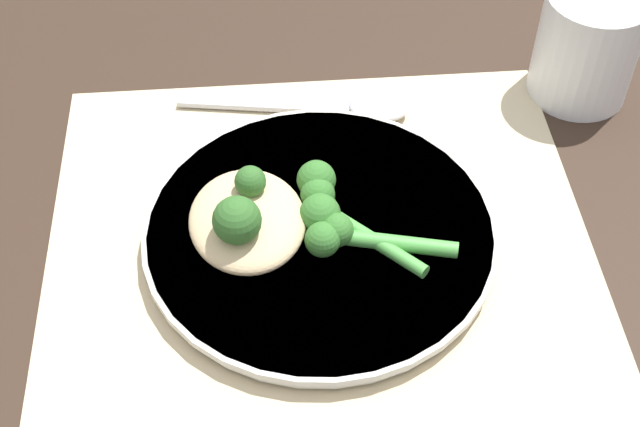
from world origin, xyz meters
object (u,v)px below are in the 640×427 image
object	(u,v)px
chicken_fillet	(247,223)
spoon	(349,107)
broccoli_stalk_right	(323,195)
broccoli_stalk_rear	(340,229)
plate	(320,233)
water_glass	(587,46)

from	to	relation	value
chicken_fillet	spoon	world-z (taller)	chicken_fillet
broccoli_stalk_right	broccoli_stalk_rear	bearing A→B (deg)	-120.45
broccoli_stalk_right	broccoli_stalk_rear	size ratio (longest dim) A/B	0.95
plate	chicken_fillet	world-z (taller)	chicken_fillet
plate	broccoli_stalk_rear	bearing A→B (deg)	134.69
plate	spoon	xyz separation A→B (m)	(-0.03, -0.14, -0.00)
plate	spoon	size ratio (longest dim) A/B	1.32
chicken_fillet	water_glass	world-z (taller)	water_glass
broccoli_stalk_right	broccoli_stalk_rear	xyz separation A→B (m)	(-0.01, 0.03, 0.00)
chicken_fillet	spoon	distance (m)	0.16
spoon	water_glass	bearing A→B (deg)	103.67
broccoli_stalk_right	water_glass	size ratio (longest dim) A/B	1.08
broccoli_stalk_rear	plate	bearing A→B (deg)	58.07
plate	broccoli_stalk_right	size ratio (longest dim) A/B	2.50
chicken_fillet	broccoli_stalk_right	world-z (taller)	broccoli_stalk_right
chicken_fillet	broccoli_stalk_right	xyz separation A→B (m)	(-0.05, -0.02, -0.00)
plate	water_glass	bearing A→B (deg)	-146.46
spoon	water_glass	xyz separation A→B (m)	(-0.19, -0.02, 0.04)
plate	broccoli_stalk_rear	size ratio (longest dim) A/B	2.38
broccoli_stalk_right	spoon	xyz separation A→B (m)	(-0.03, -0.12, -0.02)
spoon	plate	bearing A→B (deg)	-5.20
plate	spoon	distance (m)	0.14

